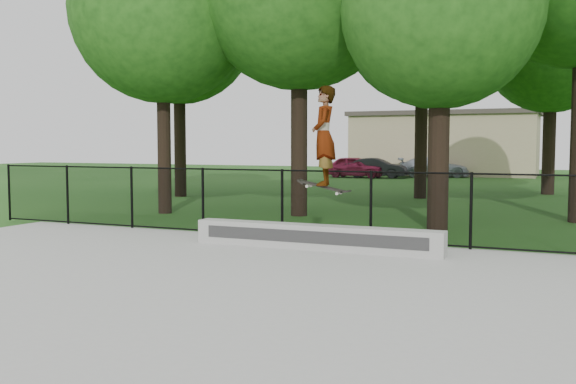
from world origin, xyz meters
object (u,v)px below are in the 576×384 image
grind_ledge (315,237)px  car_a (356,167)px  car_b (377,168)px  skater_airborne (324,137)px  car_c (433,167)px

grind_ledge → car_a: (-7.67, 27.09, 0.37)m
grind_ledge → car_b: car_b is taller
grind_ledge → skater_airborne: 1.95m
grind_ledge → skater_airborne: size_ratio=2.44×
car_b → car_a: bearing=92.2°
car_c → skater_airborne: bearing=170.3°
car_c → grind_ledge: bearing=169.9°
car_b → skater_airborne: (6.57, -27.34, 1.61)m
car_a → skater_airborne: 28.40m
car_b → skater_airborne: size_ratio=1.66×
grind_ledge → car_b: size_ratio=1.48×
grind_ledge → car_a: 28.15m
skater_airborne → grind_ledge: bearing=147.9°
skater_airborne → car_c: bearing=96.8°
car_a → skater_airborne: size_ratio=1.91×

